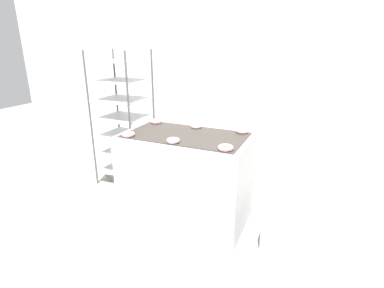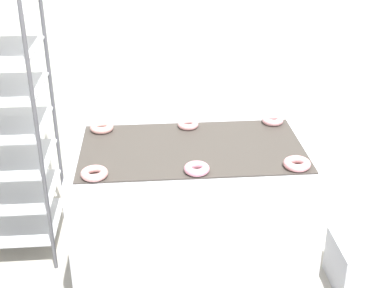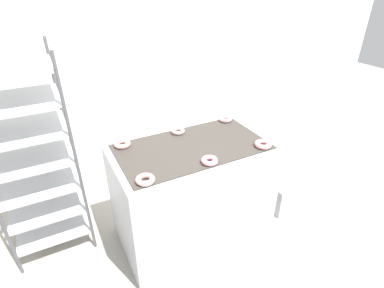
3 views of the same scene
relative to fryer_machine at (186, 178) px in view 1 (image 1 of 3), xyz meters
name	(u,v)px [view 1 (image 1 of 3)]	position (x,y,z in m)	size (l,w,h in m)	color
ground_plane	(158,251)	(0.00, -0.62, -0.47)	(14.00, 14.00, 0.00)	#9E998E
wall_back	(232,72)	(0.00, 1.51, 0.93)	(8.00, 0.05, 2.80)	silver
fryer_machine	(186,178)	(0.00, 0.00, 0.00)	(1.26, 0.74, 0.93)	#A8AAB2
baking_rack_cart	(123,118)	(-1.13, 0.52, 0.40)	(0.61, 0.57, 1.71)	#4C4C51
glaze_bin	(280,230)	(0.99, -0.06, -0.31)	(0.30, 0.36, 0.30)	#A8AAB2
donut_near_left	(128,134)	(-0.49, -0.27, 0.49)	(0.13, 0.13, 0.04)	#D1918D
donut_near_center	(173,140)	(0.00, -0.27, 0.49)	(0.12, 0.12, 0.04)	pink
donut_near_right	(226,148)	(0.49, -0.26, 0.49)	(0.13, 0.13, 0.04)	pink
donut_far_left	(156,121)	(-0.49, 0.25, 0.49)	(0.13, 0.13, 0.04)	#D1958D
donut_far_center	(197,126)	(0.00, 0.26, 0.48)	(0.12, 0.12, 0.03)	#D1908F
donut_far_right	(242,131)	(0.49, 0.28, 0.49)	(0.12, 0.12, 0.04)	#D19195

